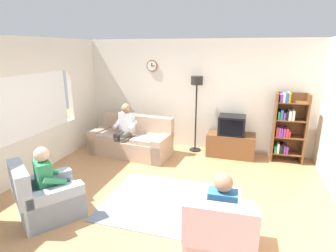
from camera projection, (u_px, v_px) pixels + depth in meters
ground_plane at (164, 196)px, 4.77m from camera, size 12.00×12.00×0.00m
back_wall_assembly at (196, 95)px, 6.84m from camera, size 6.20×0.17×2.70m
left_wall_assembly at (21, 111)px, 5.22m from camera, size 0.12×5.80×2.70m
couch at (131, 141)px, 6.61m from camera, size 1.97×1.05×0.90m
tv_stand at (231, 145)px, 6.50m from camera, size 1.10×0.56×0.55m
tv at (232, 125)px, 6.34m from camera, size 0.60×0.49×0.44m
bookshelf at (287, 126)px, 6.09m from camera, size 0.68×0.36×1.57m
floor_lamp at (197, 93)px, 6.51m from camera, size 0.28×0.28×1.85m
armchair_near_window at (47, 199)px, 4.16m from camera, size 1.17×1.18×0.90m
armchair_near_bookshelf at (220, 236)px, 3.33m from camera, size 0.83×0.91×0.90m
area_rug at (171, 203)px, 4.56m from camera, size 2.20×1.70×0.01m
person_on_couch at (125, 127)px, 6.43m from camera, size 0.54×0.56×1.24m
person_in_left_armchair at (51, 178)px, 4.12m from camera, size 0.62×0.64×1.12m
person_in_right_armchair at (222, 209)px, 3.32m from camera, size 0.52×0.55×1.12m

